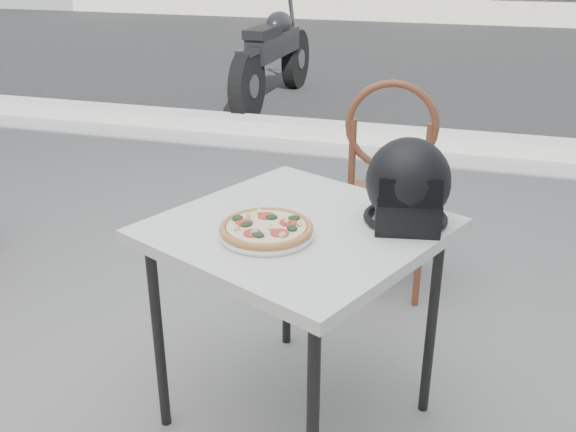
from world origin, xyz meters
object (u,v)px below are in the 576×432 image
(helmet, at_px, (408,187))
(cafe_chair_main, at_px, (389,179))
(pizza, at_px, (266,228))
(plate, at_px, (266,234))
(motorcycle, at_px, (274,56))
(cafe_table_main, at_px, (298,244))

(helmet, xyz_separation_m, cafe_chair_main, (-0.16, 0.82, -0.28))
(cafe_chair_main, bearing_deg, pizza, 74.04)
(plate, height_order, pizza, pizza)
(cafe_chair_main, bearing_deg, motorcycle, -68.97)
(pizza, relative_size, helmet, 1.17)
(cafe_table_main, relative_size, motorcycle, 0.49)
(helmet, bearing_deg, plate, -160.02)
(pizza, xyz_separation_m, cafe_chair_main, (0.22, 1.03, -0.19))
(helmet, bearing_deg, cafe_chair_main, 90.86)
(plate, bearing_deg, cafe_chair_main, 78.20)
(plate, xyz_separation_m, pizza, (-0.00, 0.00, 0.02))
(pizza, height_order, helmet, helmet)
(plate, distance_m, helmet, 0.44)
(pizza, bearing_deg, cafe_table_main, 59.53)
(cafe_table_main, bearing_deg, pizza, -120.47)
(plate, bearing_deg, cafe_table_main, 59.59)
(motorcycle, bearing_deg, pizza, -71.22)
(cafe_chair_main, bearing_deg, helmet, 96.63)
(cafe_table_main, relative_size, cafe_chair_main, 1.00)
(pizza, distance_m, motorcycle, 4.68)
(helmet, height_order, motorcycle, motorcycle)
(cafe_table_main, height_order, helmet, helmet)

